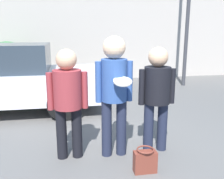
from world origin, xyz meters
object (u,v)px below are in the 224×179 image
object	(u,v)px
person_middle_with_frisbee	(114,86)
person_right	(157,91)
shrub	(8,64)
person_left	(68,95)
handbag	(145,161)

from	to	relation	value
person_middle_with_frisbee	person_right	bearing A→B (deg)	3.25
person_right	shrub	world-z (taller)	person_right
person_left	shrub	bearing A→B (deg)	110.35
person_right	handbag	size ratio (longest dim) A/B	4.85
person_middle_with_frisbee	shrub	bearing A→B (deg)	116.23
person_middle_with_frisbee	shrub	xyz separation A→B (m)	(-2.59, 5.26, -0.31)
person_left	shrub	size ratio (longest dim) A/B	1.06
person_right	shrub	bearing A→B (deg)	121.85
shrub	person_middle_with_frisbee	bearing A→B (deg)	-63.77
person_middle_with_frisbee	handbag	world-z (taller)	person_middle_with_frisbee
person_middle_with_frisbee	person_right	xyz separation A→B (m)	(0.65, 0.04, -0.11)
shrub	handbag	size ratio (longest dim) A/B	4.55
person_left	person_middle_with_frisbee	bearing A→B (deg)	-3.02
person_right	shrub	distance (m)	6.16
shrub	person_right	bearing A→B (deg)	-58.15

